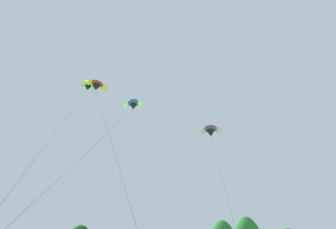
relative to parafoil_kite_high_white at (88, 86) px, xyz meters
name	(u,v)px	position (x,y,z in m)	size (l,w,h in m)	color
parafoil_kite_high_white	(88,86)	(0.00, 0.00, 0.00)	(2.59, 13.92, 22.96)	white
parafoil_kite_mid_red_yellow	(97,85)	(1.17, -0.76, -0.37)	(8.07, 13.18, 22.59)	red
parafoil_kite_far_purple	(211,131)	(16.91, 2.15, -3.64)	(4.98, 13.12, 19.49)	purple
parafoil_kite_low_blue_white	(133,105)	(5.95, -4.21, -5.34)	(8.14, 9.86, 17.62)	blue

